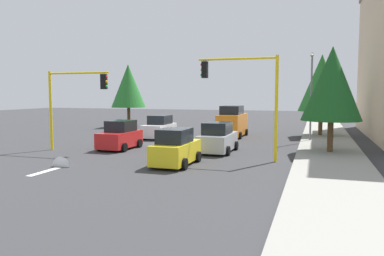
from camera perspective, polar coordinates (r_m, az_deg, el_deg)
name	(u,v)px	position (r m, az deg, el deg)	size (l,w,h in m)	color
ground_plane	(184,143)	(29.41, -1.14, -2.31)	(120.00, 120.00, 0.00)	#353538
sidewalk_kerb	(327,140)	(32.77, 19.53, -1.71)	(80.00, 4.00, 0.15)	gray
lane_arrow_near	(55,169)	(20.74, -19.85, -5.75)	(2.40, 1.10, 1.10)	silver
traffic_signal_near_right	(74,94)	(26.39, -17.28, 4.83)	(0.36, 4.59, 5.32)	yellow
traffic_signal_near_left	(245,87)	(21.89, 7.95, 6.08)	(0.36, 4.59, 5.94)	yellow
street_lamp_curbside	(311,87)	(31.16, 17.42, 5.89)	(2.15, 0.28, 7.00)	slate
tree_roadside_mid	(322,83)	(35.56, 18.83, 6.40)	(3.98, 3.98, 7.27)	brown
tree_opposite_side	(128,86)	(44.59, -9.51, 6.23)	(3.94, 3.94, 7.19)	brown
tree_roadside_near	(332,84)	(25.56, 20.20, 6.23)	(3.73, 3.73, 6.79)	brown
delivery_van_orange	(232,122)	(33.93, 6.05, 0.83)	(4.80, 2.22, 2.77)	orange
car_silver	(218,139)	(24.97, 3.89, -1.58)	(4.10, 2.12, 1.98)	#B2B5BA
car_red	(120,136)	(26.83, -10.71, -1.20)	(3.64, 2.10, 1.98)	red
car_white	(159,128)	(32.87, -4.89, 0.03)	(3.89, 2.09, 1.98)	white
car_yellow	(176,148)	(20.44, -2.46, -3.08)	(3.80, 1.99, 1.98)	yellow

